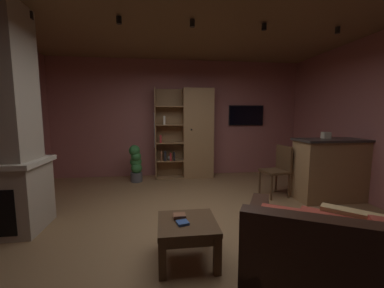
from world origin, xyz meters
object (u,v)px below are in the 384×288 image
Objects in this scene: kitchen_bar_counter at (335,169)px; tissue_box at (326,135)px; potted_floor_plant at (136,163)px; bookshelf_cabinet at (194,134)px; coffee_table at (187,230)px; wall_mounted_tv at (246,115)px; table_book_0 at (183,223)px; table_book_1 at (179,215)px; dining_chair at (279,167)px; leather_couch at (344,271)px.

tissue_box is (-0.14, 0.09, 0.59)m from kitchen_bar_counter.
potted_floor_plant is at bearing 156.22° from tissue_box.
coffee_table is (-0.52, -3.29, -0.71)m from bookshelf_cabinet.
potted_floor_plant is 0.94× the size of wall_mounted_tv.
tissue_box is at bearing 147.13° from kitchen_bar_counter.
bookshelf_cabinet is 3.56× the size of coffee_table.
potted_floor_plant is at bearing 104.07° from table_book_0.
kitchen_bar_counter is at bearing -24.17° from potted_floor_plant.
table_book_0 is 0.13m from table_book_1.
potted_floor_plant is at bearing 104.25° from table_book_1.
bookshelf_cabinet is 3.32m from table_book_1.
bookshelf_cabinet is at bearing 130.86° from dining_chair.
bookshelf_cabinet is 3.40m from coffee_table.
potted_floor_plant is at bearing 116.71° from leather_couch.
kitchen_bar_counter is at bearing -67.48° from wall_mounted_tv.
coffee_table is (-1.08, 0.77, 0.01)m from leather_couch.
leather_couch is at bearing -82.04° from bookshelf_cabinet.
table_book_0 is (-0.05, -0.05, 0.10)m from coffee_table.
table_book_1 is at bearing 99.92° from table_book_0.
wall_mounted_tv is (1.87, 3.50, 1.15)m from coffee_table.
leather_couch is 4.49m from wall_mounted_tv.
table_book_1 is 0.15× the size of potted_floor_plant.
bookshelf_cabinet is 2.73m from tissue_box.
coffee_table is 4.71× the size of table_book_1.
dining_chair is at bearing -90.25° from wall_mounted_tv.
kitchen_bar_counter is 2.34× the size of coffee_table.
bookshelf_cabinet is at bearing -171.14° from wall_mounted_tv.
wall_mounted_tv reaches higher than dining_chair.
dining_chair is at bearing 159.96° from kitchen_bar_counter.
table_book_1 is at bearing -119.53° from wall_mounted_tv.
tissue_box reaches higher than kitchen_bar_counter.
wall_mounted_tv is at bearing 112.52° from kitchen_bar_counter.
tissue_box is 1.11× the size of table_book_0.
tissue_box is 0.20× the size of coffee_table.
dining_chair is (1.86, 1.73, 0.21)m from coffee_table.
kitchen_bar_counter is 2.44m from wall_mounted_tv.
kitchen_bar_counter is (2.21, -1.87, -0.49)m from bookshelf_cabinet.
dining_chair is (1.91, 1.79, 0.11)m from table_book_0.
dining_chair is (0.78, 2.51, 0.21)m from leather_couch.
bookshelf_cabinet is at bearing 79.61° from table_book_1.
leather_couch is at bearing -107.22° from dining_chair.
potted_floor_plant is (-3.41, 1.50, -0.70)m from tissue_box.
table_book_0 is 0.87× the size of table_book_1.
potted_floor_plant is (-3.55, 1.59, -0.12)m from kitchen_bar_counter.
leather_couch is (-1.50, -2.28, -0.81)m from tissue_box.
potted_floor_plant is at bearing -168.27° from bookshelf_cabinet.
dining_chair is at bearing 72.78° from leather_couch.
dining_chair is 2.97m from potted_floor_plant.
table_book_1 is 0.14× the size of dining_chair.
dining_chair is (-0.87, 0.32, -0.01)m from kitchen_bar_counter.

